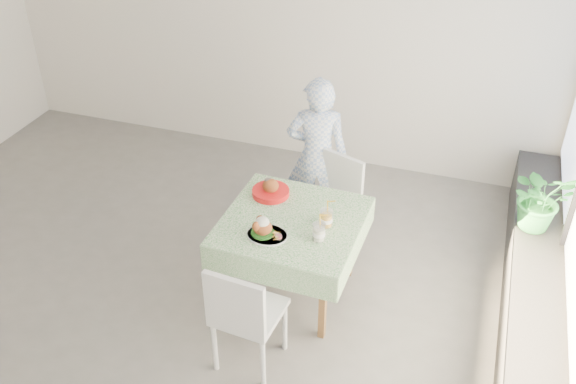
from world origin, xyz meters
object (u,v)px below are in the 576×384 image
(cafe_table, at_px, (292,249))
(main_dish, at_px, (265,230))
(diner, at_px, (317,156))
(chair_far, at_px, (330,222))
(juice_cup_orange, at_px, (326,219))
(chair_near, at_px, (249,332))
(potted_plant, at_px, (541,198))

(cafe_table, xyz_separation_m, main_dish, (-0.13, -0.25, 0.33))
(cafe_table, xyz_separation_m, diner, (-0.09, 0.97, 0.29))
(cafe_table, distance_m, chair_far, 0.73)
(main_dish, bearing_deg, cafe_table, 62.94)
(chair_far, height_order, juice_cup_orange, juice_cup_orange)
(chair_near, bearing_deg, cafe_table, 85.44)
(main_dish, bearing_deg, potted_plant, 30.04)
(cafe_table, bearing_deg, juice_cup_orange, 2.55)
(chair_far, bearing_deg, potted_plant, 5.91)
(diner, height_order, potted_plant, diner)
(chair_far, xyz_separation_m, diner, (-0.21, 0.28, 0.48))
(cafe_table, bearing_deg, chair_far, 79.57)
(diner, relative_size, juice_cup_orange, 5.35)
(cafe_table, bearing_deg, diner, 95.07)
(chair_near, bearing_deg, potted_plant, 41.50)
(chair_far, distance_m, main_dish, 1.11)
(juice_cup_orange, relative_size, potted_plant, 0.51)
(cafe_table, distance_m, chair_near, 0.81)
(cafe_table, xyz_separation_m, chair_far, (0.13, 0.69, -0.19))
(main_dish, relative_size, potted_plant, 0.57)
(cafe_table, height_order, diner, diner)
(chair_far, height_order, diner, diner)
(cafe_table, height_order, juice_cup_orange, juice_cup_orange)
(chair_near, xyz_separation_m, diner, (-0.02, 1.75, 0.46))
(chair_far, xyz_separation_m, potted_plant, (1.67, 0.17, 0.50))
(chair_far, height_order, chair_near, chair_near)
(main_dish, relative_size, juice_cup_orange, 1.11)
(chair_far, xyz_separation_m, juice_cup_orange, (0.14, -0.68, 0.54))
(diner, bearing_deg, main_dish, 73.81)
(diner, bearing_deg, juice_cup_orange, 96.01)
(cafe_table, bearing_deg, chair_near, -94.56)
(main_dish, height_order, juice_cup_orange, juice_cup_orange)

